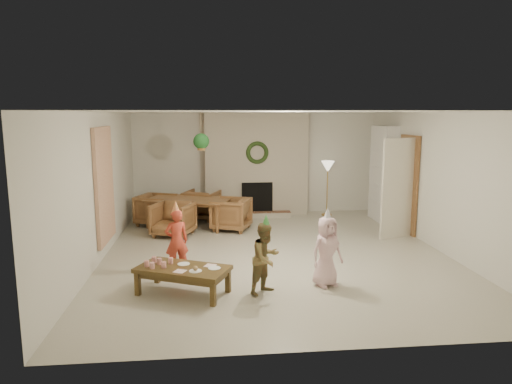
{
  "coord_description": "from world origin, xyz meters",
  "views": [
    {
      "loc": [
        -1.14,
        -7.93,
        2.47
      ],
      "look_at": [
        -0.3,
        0.4,
        1.05
      ],
      "focal_mm": 32.48,
      "sensor_mm": 36.0,
      "label": 1
    }
  ],
  "objects": [
    {
      "name": "floor",
      "position": [
        0.0,
        0.0,
        0.0
      ],
      "size": [
        7.0,
        7.0,
        0.0
      ],
      "primitive_type": "plane",
      "color": "#B7B29E",
      "rests_on": "ground"
    },
    {
      "name": "ceiling",
      "position": [
        0.0,
        0.0,
        2.5
      ],
      "size": [
        7.0,
        7.0,
        0.0
      ],
      "primitive_type": "plane",
      "rotation": [
        3.14,
        0.0,
        0.0
      ],
      "color": "white",
      "rests_on": "wall_back"
    },
    {
      "name": "wall_back",
      "position": [
        0.0,
        3.5,
        1.25
      ],
      "size": [
        7.0,
        0.0,
        7.0
      ],
      "primitive_type": "plane",
      "rotation": [
        1.57,
        0.0,
        0.0
      ],
      "color": "silver",
      "rests_on": "floor"
    },
    {
      "name": "wall_front",
      "position": [
        0.0,
        -3.5,
        1.25
      ],
      "size": [
        7.0,
        0.0,
        7.0
      ],
      "primitive_type": "plane",
      "rotation": [
        -1.57,
        0.0,
        0.0
      ],
      "color": "silver",
      "rests_on": "floor"
    },
    {
      "name": "wall_left",
      "position": [
        -3.0,
        0.0,
        1.25
      ],
      "size": [
        0.0,
        7.0,
        7.0
      ],
      "primitive_type": "plane",
      "rotation": [
        1.57,
        0.0,
        1.57
      ],
      "color": "silver",
      "rests_on": "floor"
    },
    {
      "name": "wall_right",
      "position": [
        3.0,
        0.0,
        1.25
      ],
      "size": [
        0.0,
        7.0,
        7.0
      ],
      "primitive_type": "plane",
      "rotation": [
        1.57,
        0.0,
        -1.57
      ],
      "color": "silver",
      "rests_on": "floor"
    },
    {
      "name": "fireplace_mass",
      "position": [
        0.0,
        3.3,
        1.25
      ],
      "size": [
        2.5,
        0.4,
        2.5
      ],
      "primitive_type": "cube",
      "color": "#541C16",
      "rests_on": "floor"
    },
    {
      "name": "fireplace_hearth",
      "position": [
        0.0,
        2.95,
        0.06
      ],
      "size": [
        1.6,
        0.3,
        0.12
      ],
      "primitive_type": "cube",
      "color": "#5D2D19",
      "rests_on": "floor"
    },
    {
      "name": "fireplace_firebox",
      "position": [
        0.0,
        3.12,
        0.45
      ],
      "size": [
        0.75,
        0.12,
        0.75
      ],
      "primitive_type": "cube",
      "color": "black",
      "rests_on": "floor"
    },
    {
      "name": "fireplace_wreath",
      "position": [
        0.0,
        3.07,
        1.55
      ],
      "size": [
        0.54,
        0.1,
        0.54
      ],
      "primitive_type": "torus",
      "rotation": [
        1.57,
        0.0,
        0.0
      ],
      "color": "#1E3614",
      "rests_on": "fireplace_mass"
    },
    {
      "name": "floor_lamp_base",
      "position": [
        1.71,
        3.0,
        0.01
      ],
      "size": [
        0.25,
        0.25,
        0.03
      ],
      "primitive_type": "cylinder",
      "color": "gold",
      "rests_on": "floor"
    },
    {
      "name": "floor_lamp_post",
      "position": [
        1.71,
        3.0,
        0.63
      ],
      "size": [
        0.03,
        0.03,
        1.21
      ],
      "primitive_type": "cylinder",
      "color": "gold",
      "rests_on": "floor"
    },
    {
      "name": "floor_lamp_shade",
      "position": [
        1.71,
        3.0,
        1.21
      ],
      "size": [
        0.32,
        0.32,
        0.27
      ],
      "primitive_type": "cone",
      "rotation": [
        3.14,
        0.0,
        0.0
      ],
      "color": "beige",
      "rests_on": "floor_lamp_post"
    },
    {
      "name": "bookshelf_carcass",
      "position": [
        2.84,
        2.3,
        1.1
      ],
      "size": [
        0.3,
        1.0,
        2.2
      ],
      "primitive_type": "cube",
      "color": "white",
      "rests_on": "floor"
    },
    {
      "name": "bookshelf_shelf_a",
      "position": [
        2.82,
        2.3,
        0.45
      ],
      "size": [
        0.3,
        0.92,
        0.03
      ],
      "primitive_type": "cube",
      "color": "white",
      "rests_on": "bookshelf_carcass"
    },
    {
      "name": "bookshelf_shelf_b",
      "position": [
        2.82,
        2.3,
        0.85
      ],
      "size": [
        0.3,
        0.92,
        0.03
      ],
      "primitive_type": "cube",
      "color": "white",
      "rests_on": "bookshelf_carcass"
    },
    {
      "name": "bookshelf_shelf_c",
      "position": [
        2.82,
        2.3,
        1.25
      ],
      "size": [
        0.3,
        0.92,
        0.03
      ],
      "primitive_type": "cube",
      "color": "white",
      "rests_on": "bookshelf_carcass"
    },
    {
      "name": "bookshelf_shelf_d",
      "position": [
        2.82,
        2.3,
        1.65
      ],
      "size": [
        0.3,
        0.92,
        0.03
      ],
      "primitive_type": "cube",
      "color": "white",
      "rests_on": "bookshelf_carcass"
    },
    {
      "name": "books_row_lower",
      "position": [
        2.8,
        2.15,
        0.59
      ],
      "size": [
        0.2,
        0.4,
        0.24
      ],
      "primitive_type": "cube",
      "color": "#B6212D",
      "rests_on": "bookshelf_shelf_a"
    },
    {
      "name": "books_row_mid",
      "position": [
        2.8,
        2.35,
        0.99
      ],
      "size": [
        0.2,
        0.44,
        0.24
      ],
      "primitive_type": "cube",
      "color": "#286396",
      "rests_on": "bookshelf_shelf_b"
    },
    {
      "name": "books_row_upper",
      "position": [
        2.8,
        2.2,
        1.38
      ],
      "size": [
        0.2,
        0.36,
        0.22
      ],
      "primitive_type": "cube",
      "color": "gold",
      "rests_on": "bookshelf_shelf_c"
    },
    {
      "name": "door_frame",
      "position": [
        2.96,
        1.2,
        1.02
      ],
      "size": [
        0.05,
        0.86,
        2.04
      ],
      "primitive_type": "cube",
      "color": "brown",
      "rests_on": "floor"
    },
    {
      "name": "door_leaf",
      "position": [
        2.58,
        0.82,
        1.0
      ],
      "size": [
        0.77,
        0.32,
        2.0
      ],
      "primitive_type": "cube",
      "rotation": [
        0.0,
        0.0,
        -1.22
      ],
      "color": "beige",
      "rests_on": "floor"
    },
    {
      "name": "curtain_panel",
      "position": [
        -2.96,
        0.2,
        1.25
      ],
      "size": [
        0.06,
        1.2,
        2.0
      ],
      "primitive_type": "cube",
      "color": "beige",
      "rests_on": "wall_left"
    },
    {
      "name": "dining_table",
      "position": [
        -1.62,
        2.12,
        0.31
      ],
      "size": [
        2.03,
        1.57,
        0.63
      ],
      "primitive_type": "imported",
      "rotation": [
        0.0,
        0.0,
        -0.37
      ],
      "color": "brown",
      "rests_on": "floor"
    },
    {
      "name": "dining_chair_near",
      "position": [
        -1.9,
        1.39,
        0.35
      ],
      "size": [
        0.97,
        0.98,
        0.69
      ],
      "primitive_type": "imported",
      "rotation": [
        0.0,
        0.0,
        -0.37
      ],
      "color": "brown",
      "rests_on": "floor"
    },
    {
      "name": "dining_chair_far",
      "position": [
        -1.34,
        2.86,
        0.35
      ],
      "size": [
        0.97,
        0.98,
        0.69
      ],
      "primitive_type": "imported",
      "rotation": [
        0.0,
        0.0,
        2.78
      ],
      "color": "brown",
      "rests_on": "floor"
    },
    {
      "name": "dining_chair_left",
      "position": [
        -2.35,
        2.4,
        0.35
      ],
      "size": [
        0.98,
        0.97,
        0.69
      ],
      "primitive_type": "imported",
      "rotation": [
        0.0,
        0.0,
        1.21
      ],
      "color": "brown",
      "rests_on": "floor"
    },
    {
      "name": "dining_chair_right",
      "position": [
        -0.7,
        1.77,
        0.35
      ],
      "size": [
        0.98,
        0.97,
        0.69
      ],
      "primitive_type": "imported",
      "rotation": [
        0.0,
        0.0,
        -1.94
      ],
      "color": "brown",
      "rests_on": "floor"
    },
    {
      "name": "hanging_plant_cord",
      "position": [
        -1.3,
        1.5,
        2.15
      ],
      "size": [
        0.01,
        0.01,
        0.7
      ],
      "primitive_type": "cylinder",
      "color": "tan",
      "rests_on": "ceiling"
    },
    {
      "name": "hanging_plant_pot",
      "position": [
        -1.3,
        1.5,
        1.8
      ],
      "size": [
        0.16,
        0.16,
        0.12
      ],
      "primitive_type": "cylinder",
      "color": "olive",
      "rests_on": "hanging_plant_cord"
    },
    {
      "name": "hanging_plant_foliage",
      "position": [
        -1.3,
        1.5,
        1.92
      ],
      "size": [
        0.32,
        0.32,
        0.32
      ],
      "primitive_type": "sphere",
      "color": "#1A4F20",
      "rests_on": "hanging_plant_pot"
    },
    {
      "name": "coffee_table_top",
      "position": [
        -1.53,
        -1.75,
        0.35
      ],
      "size": [
        1.39,
        1.09,
        0.06
      ],
      "primitive_type": "cube",
      "rotation": [
        0.0,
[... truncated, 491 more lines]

